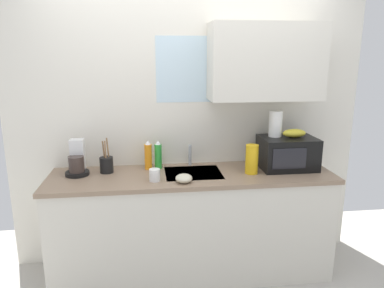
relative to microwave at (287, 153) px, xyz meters
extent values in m
cube|color=silver|center=(-0.82, 0.30, 0.21)|extent=(3.09, 0.10, 2.50)
cube|color=silver|center=(-0.20, 0.09, 0.75)|extent=(0.93, 0.32, 0.62)
cube|color=silver|center=(-0.81, 0.26, 0.69)|extent=(0.56, 0.02, 0.55)
cube|color=silver|center=(-0.82, -0.05, -0.60)|extent=(2.29, 0.60, 0.86)
cube|color=#8C725B|center=(-0.82, -0.05, -0.15)|extent=(2.32, 0.63, 0.03)
cube|color=#9EA0A5|center=(-0.81, -0.03, -0.21)|extent=(0.46, 0.38, 0.14)
cylinder|color=#B2B5BA|center=(-0.81, 0.19, -0.04)|extent=(0.03, 0.03, 0.18)
cube|color=black|center=(0.00, 0.00, 0.00)|extent=(0.46, 0.34, 0.27)
cube|color=black|center=(-0.05, -0.17, 0.00)|extent=(0.28, 0.01, 0.17)
ellipsoid|color=gold|center=(0.05, 0.00, 0.17)|extent=(0.20, 0.11, 0.07)
cylinder|color=white|center=(-0.10, 0.05, 0.24)|extent=(0.11, 0.11, 0.22)
cylinder|color=black|center=(-1.75, 0.03, -0.12)|extent=(0.19, 0.19, 0.03)
cylinder|color=#3F332D|center=(-1.75, 0.02, -0.04)|extent=(0.12, 0.12, 0.13)
cube|color=silver|center=(-1.75, 0.10, 0.01)|extent=(0.11, 0.09, 0.26)
cylinder|color=green|center=(-1.09, 0.13, -0.03)|extent=(0.06, 0.06, 0.21)
cone|color=white|center=(-1.09, 0.13, 0.09)|extent=(0.05, 0.05, 0.04)
cylinder|color=orange|center=(-1.18, 0.12, -0.03)|extent=(0.06, 0.06, 0.22)
cone|color=white|center=(-1.18, 0.12, 0.10)|extent=(0.05, 0.05, 0.04)
cylinder|color=gold|center=(-0.34, -0.10, -0.02)|extent=(0.10, 0.10, 0.24)
cylinder|color=white|center=(-1.13, -0.19, -0.09)|extent=(0.08, 0.08, 0.09)
cylinder|color=black|center=(-1.52, 0.07, -0.07)|extent=(0.11, 0.11, 0.13)
cylinder|color=olive|center=(-1.53, 0.07, 0.02)|extent=(0.02, 0.03, 0.23)
cylinder|color=olive|center=(-1.50, 0.08, 0.03)|extent=(0.03, 0.02, 0.25)
cylinder|color=olive|center=(-1.52, 0.05, 0.02)|extent=(0.02, 0.02, 0.23)
ellipsoid|color=beige|center=(-0.91, -0.25, -0.10)|extent=(0.13, 0.13, 0.06)
camera|label=1|loc=(-1.18, -2.84, 0.81)|focal=33.83mm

